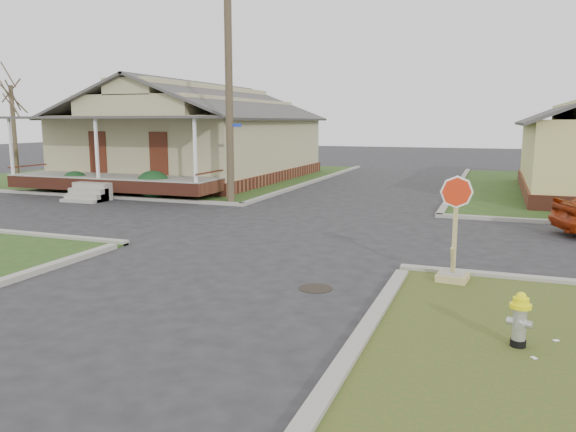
% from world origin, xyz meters
% --- Properties ---
extents(ground, '(120.00, 120.00, 0.00)m').
position_xyz_m(ground, '(0.00, 0.00, 0.00)').
color(ground, '#242426').
rests_on(ground, ground).
extents(verge_far_left, '(19.00, 19.00, 0.05)m').
position_xyz_m(verge_far_left, '(-13.00, 18.00, 0.03)').
color(verge_far_left, '#264418').
rests_on(verge_far_left, ground).
extents(curbs, '(80.00, 40.00, 0.12)m').
position_xyz_m(curbs, '(0.00, 5.00, 0.00)').
color(curbs, gray).
rests_on(curbs, ground).
extents(manhole, '(0.64, 0.64, 0.01)m').
position_xyz_m(manhole, '(2.20, -0.50, 0.01)').
color(manhole, black).
rests_on(manhole, ground).
extents(corner_house, '(10.10, 15.50, 5.30)m').
position_xyz_m(corner_house, '(-10.00, 16.68, 2.28)').
color(corner_house, brown).
rests_on(corner_house, ground).
extents(utility_pole, '(1.80, 0.28, 9.00)m').
position_xyz_m(utility_pole, '(-4.20, 8.90, 4.66)').
color(utility_pole, '#463928').
rests_on(utility_pole, ground).
extents(tree_far_left, '(0.22, 0.22, 4.90)m').
position_xyz_m(tree_far_left, '(-18.00, 12.00, 2.50)').
color(tree_far_left, '#463928').
rests_on(tree_far_left, verge_far_left).
extents(fire_hydrant, '(0.29, 0.29, 0.78)m').
position_xyz_m(fire_hydrant, '(5.72, -2.27, 0.48)').
color(fire_hydrant, black).
rests_on(fire_hydrant, ground).
extents(stop_sign, '(0.59, 0.57, 2.08)m').
position_xyz_m(stop_sign, '(4.61, 0.80, 0.50)').
color(stop_sign, tan).
rests_on(stop_sign, ground).
extents(hedge_left, '(1.34, 1.09, 1.02)m').
position_xyz_m(hedge_left, '(-11.66, 8.99, 0.56)').
color(hedge_left, '#153A1A').
rests_on(hedge_left, verge_far_left).
extents(hedge_right, '(1.45, 1.19, 1.11)m').
position_xyz_m(hedge_right, '(-7.79, 9.08, 0.60)').
color(hedge_right, '#153A1A').
rests_on(hedge_right, verge_far_left).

